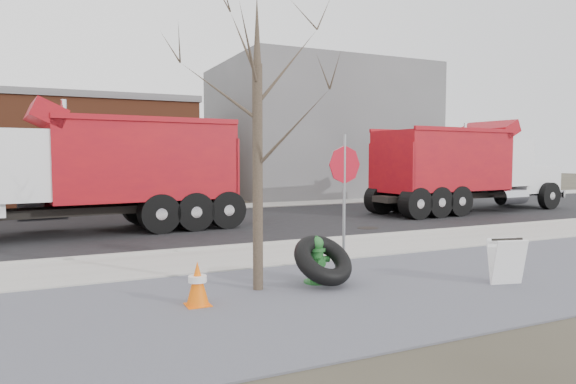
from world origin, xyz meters
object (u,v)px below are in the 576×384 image
truck_tire (323,260)px  stop_sign (344,180)px  dump_truck_red_b (101,169)px  fire_hydrant (317,262)px  dump_truck_red_a (464,166)px  sandwich_board (507,261)px

truck_tire → stop_sign: size_ratio=0.47×
truck_tire → stop_sign: bearing=40.0°
dump_truck_red_b → fire_hydrant: bearing=104.3°
stop_sign → dump_truck_red_b: size_ratio=0.30×
stop_sign → dump_truck_red_a: bearing=52.0°
stop_sign → sandwich_board: size_ratio=3.30×
truck_tire → dump_truck_red_a: bearing=36.6°
dump_truck_red_a → stop_sign: bearing=-147.7°
stop_sign → sandwich_board: stop_sign is taller
truck_tire → sandwich_board: 3.41m
truck_tire → dump_truck_red_b: 9.41m
stop_sign → dump_truck_red_b: 8.95m
fire_hydrant → dump_truck_red_a: 14.44m
truck_tire → sandwich_board: (3.14, -1.34, -0.04)m
fire_hydrant → truck_tire: 0.25m
sandwich_board → stop_sign: bearing=150.9°
truck_tire → sandwich_board: size_ratio=1.54×
truck_tire → stop_sign: (0.89, 0.74, 1.43)m
sandwich_board → dump_truck_red_a: bearing=63.3°
sandwich_board → fire_hydrant: bearing=167.0°
sandwich_board → dump_truck_red_b: size_ratio=0.09×
stop_sign → truck_tire: bearing=-124.4°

